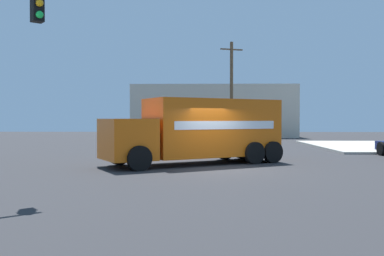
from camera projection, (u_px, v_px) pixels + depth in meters
name	position (u px, v px, depth m)	size (l,w,h in m)	color
ground_plane	(221.00, 169.00, 17.40)	(100.00, 100.00, 0.00)	#2B2B2D
delivery_truck	(200.00, 130.00, 19.41)	(8.31, 6.25, 2.93)	orange
utility_pole	(231.00, 90.00, 39.87)	(2.12, 0.82, 9.21)	brown
building_backdrop	(214.00, 111.00, 48.36)	(18.03, 6.00, 5.77)	beige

